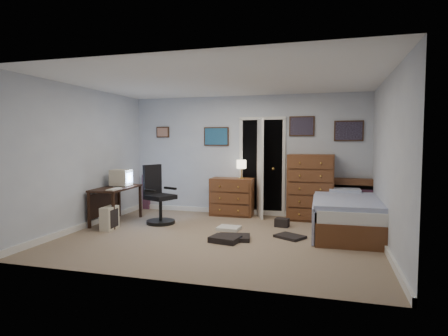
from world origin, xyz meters
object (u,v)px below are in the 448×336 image
Objects in this scene: tall_dresser at (311,187)px; bed at (346,215)px; office_chair at (158,201)px; computer_desk at (112,195)px; low_dresser at (232,197)px.

tall_dresser reaches higher than bed.
bed is (3.38, 0.14, -0.11)m from office_chair.
tall_dresser is at bearing 15.30° from computer_desk.
tall_dresser is 0.63× the size of bed.
tall_dresser is (1.60, -0.02, 0.26)m from low_dresser.
computer_desk is 4.28m from bed.
low_dresser is at bearing -179.86° from tall_dresser.
office_chair is at bearing -157.52° from tall_dresser.
low_dresser reaches higher than computer_desk.
bed is at bearing 0.42° from computer_desk.
low_dresser is 1.62m from tall_dresser.
computer_desk is 0.59× the size of bed.
low_dresser is 0.68× the size of tall_dresser.
computer_desk is 0.93× the size of tall_dresser.
bed is (4.27, 0.29, -0.21)m from computer_desk.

